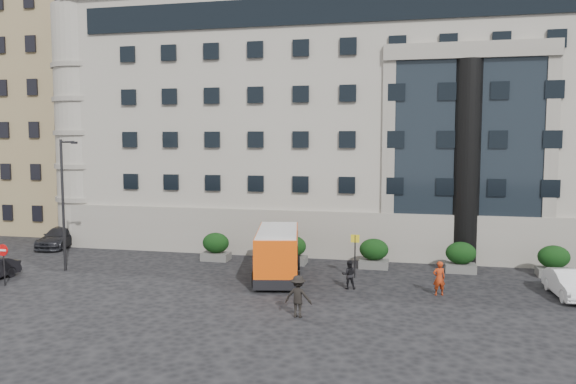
# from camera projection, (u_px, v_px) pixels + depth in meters

# --- Properties ---
(ground) EXTENTS (120.00, 120.00, 0.00)m
(ground) POSITION_uv_depth(u_px,v_px,m) (238.00, 295.00, 28.83)
(ground) COLOR black
(ground) RESTS_ON ground
(civic_building) EXTENTS (44.00, 24.00, 18.00)m
(civic_building) POSITION_uv_depth(u_px,v_px,m) (382.00, 128.00, 48.09)
(civic_building) COLOR #A8A194
(civic_building) RESTS_ON ground
(entrance_column) EXTENTS (1.80, 1.80, 13.00)m
(entrance_column) POSITION_uv_depth(u_px,v_px,m) (467.00, 163.00, 35.65)
(entrance_column) COLOR black
(entrance_column) RESTS_ON ground
(apartment_near) EXTENTS (14.00, 14.00, 20.00)m
(apartment_near) POSITION_uv_depth(u_px,v_px,m) (57.00, 118.00, 52.55)
(apartment_near) COLOR #927A55
(apartment_near) RESTS_ON ground
(apartment_far) EXTENTS (13.00, 13.00, 22.00)m
(apartment_far) POSITION_uv_depth(u_px,v_px,m) (124.00, 116.00, 70.60)
(apartment_far) COLOR #866B4E
(apartment_far) RESTS_ON ground
(hedge_a) EXTENTS (1.80, 1.26, 1.84)m
(hedge_a) POSITION_uv_depth(u_px,v_px,m) (216.00, 246.00, 37.19)
(hedge_a) COLOR #535351
(hedge_a) RESTS_ON ground
(hedge_b) EXTENTS (1.80, 1.26, 1.84)m
(hedge_b) POSITION_uv_depth(u_px,v_px,m) (292.00, 250.00, 36.07)
(hedge_b) COLOR #535351
(hedge_b) RESTS_ON ground
(hedge_c) EXTENTS (1.80, 1.26, 1.84)m
(hedge_c) POSITION_uv_depth(u_px,v_px,m) (374.00, 253.00, 34.94)
(hedge_c) COLOR #535351
(hedge_c) RESTS_ON ground
(hedge_d) EXTENTS (1.80, 1.26, 1.84)m
(hedge_d) POSITION_uv_depth(u_px,v_px,m) (461.00, 257.00, 33.82)
(hedge_d) COLOR #535351
(hedge_d) RESTS_ON ground
(hedge_e) EXTENTS (1.80, 1.26, 1.84)m
(hedge_e) POSITION_uv_depth(u_px,v_px,m) (554.00, 261.00, 32.69)
(hedge_e) COLOR #535351
(hedge_e) RESTS_ON ground
(street_lamp) EXTENTS (1.16, 0.18, 8.00)m
(street_lamp) POSITION_uv_depth(u_px,v_px,m) (64.00, 200.00, 33.93)
(street_lamp) COLOR #262628
(street_lamp) RESTS_ON ground
(bus_stop_sign) EXTENTS (0.50, 0.08, 2.52)m
(bus_stop_sign) POSITION_uv_depth(u_px,v_px,m) (355.00, 248.00, 32.34)
(bus_stop_sign) COLOR #262628
(bus_stop_sign) RESTS_ON ground
(no_entry_sign) EXTENTS (0.64, 0.16, 2.32)m
(no_entry_sign) POSITION_uv_depth(u_px,v_px,m) (3.00, 256.00, 30.48)
(no_entry_sign) COLOR #262628
(no_entry_sign) RESTS_ON ground
(minibus) EXTENTS (3.62, 7.07, 2.81)m
(minibus) POSITION_uv_depth(u_px,v_px,m) (278.00, 252.00, 32.30)
(minibus) COLOR #EB4E0B
(minibus) RESTS_ON ground
(red_truck) EXTENTS (2.82, 5.50, 2.88)m
(red_truck) POSITION_uv_depth(u_px,v_px,m) (148.00, 221.00, 44.93)
(red_truck) COLOR maroon
(red_truck) RESTS_ON ground
(parked_car_c) EXTENTS (2.76, 5.26, 1.46)m
(parked_car_c) POSITION_uv_depth(u_px,v_px,m) (60.00, 237.00, 41.95)
(parked_car_c) COLOR black
(parked_car_c) RESTS_ON ground
(parked_car_d) EXTENTS (2.06, 4.45, 1.24)m
(parked_car_d) POSITION_uv_depth(u_px,v_px,m) (96.00, 233.00, 44.38)
(parked_car_d) COLOR black
(parked_car_d) RESTS_ON ground
(white_taxi) EXTENTS (1.79, 4.23, 1.36)m
(white_taxi) POSITION_uv_depth(u_px,v_px,m) (569.00, 284.00, 28.43)
(white_taxi) COLOR white
(white_taxi) RESTS_ON ground
(pedestrian_a) EXTENTS (0.74, 0.59, 1.78)m
(pedestrian_a) POSITION_uv_depth(u_px,v_px,m) (439.00, 278.00, 28.75)
(pedestrian_a) COLOR #A73010
(pedestrian_a) RESTS_ON ground
(pedestrian_b) EXTENTS (0.84, 0.70, 1.54)m
(pedestrian_b) POSITION_uv_depth(u_px,v_px,m) (349.00, 275.00, 30.02)
(pedestrian_b) COLOR black
(pedestrian_b) RESTS_ON ground
(pedestrian_c) EXTENTS (1.28, 0.80, 1.91)m
(pedestrian_c) POSITION_uv_depth(u_px,v_px,m) (298.00, 296.00, 25.17)
(pedestrian_c) COLOR black
(pedestrian_c) RESTS_ON ground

